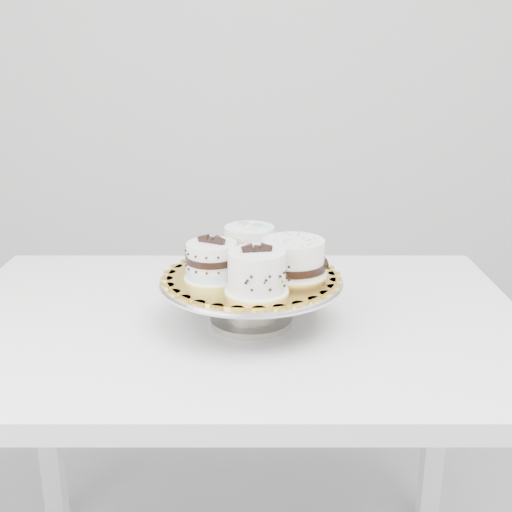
{
  "coord_description": "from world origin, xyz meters",
  "views": [
    {
      "loc": [
        -0.18,
        -0.88,
        1.24
      ],
      "look_at": [
        -0.09,
        0.19,
        0.89
      ],
      "focal_mm": 45.0,
      "sensor_mm": 36.0,
      "label": 1
    }
  ],
  "objects": [
    {
      "name": "cake_board",
      "position": [
        -0.09,
        0.21,
        0.84
      ],
      "size": [
        0.4,
        0.4,
        0.0
      ],
      "primitive_type": "cylinder",
      "rotation": [
        0.0,
        0.0,
        0.42
      ],
      "color": "gold",
      "rests_on": "cake_stand"
    },
    {
      "name": "cake_stand",
      "position": [
        -0.09,
        0.21,
        0.81
      ],
      "size": [
        0.33,
        0.33,
        0.09
      ],
      "color": "gray",
      "rests_on": "table"
    },
    {
      "name": "cake_banded",
      "position": [
        -0.17,
        0.2,
        0.88
      ],
      "size": [
        0.12,
        0.12,
        0.08
      ],
      "rotation": [
        0.0,
        0.0,
        -0.56
      ],
      "color": "white",
      "rests_on": "cake_board"
    },
    {
      "name": "wall_back",
      "position": [
        0.0,
        1.75,
        1.4
      ],
      "size": [
        3.5,
        0.02,
        2.8
      ],
      "primitive_type": "cube",
      "color": "silver",
      "rests_on": "floor"
    },
    {
      "name": "cake_ribbon",
      "position": [
        -0.02,
        0.21,
        0.87
      ],
      "size": [
        0.13,
        0.13,
        0.07
      ],
      "rotation": [
        0.0,
        0.0,
        0.02
      ],
      "color": "white",
      "rests_on": "cake_board"
    },
    {
      "name": "cake_swirl",
      "position": [
        -0.09,
        0.13,
        0.88
      ],
      "size": [
        0.11,
        0.11,
        0.09
      ],
      "rotation": [
        0.0,
        0.0,
        0.07
      ],
      "color": "white",
      "rests_on": "cake_board"
    },
    {
      "name": "table",
      "position": [
        -0.12,
        0.25,
        0.66
      ],
      "size": [
        1.17,
        0.84,
        0.75
      ],
      "rotation": [
        0.0,
        0.0,
        -0.09
      ],
      "color": "white",
      "rests_on": "floor"
    },
    {
      "name": "cake_dots",
      "position": [
        -0.09,
        0.29,
        0.88
      ],
      "size": [
        0.12,
        0.12,
        0.07
      ],
      "rotation": [
        0.0,
        0.0,
        0.26
      ],
      "color": "white",
      "rests_on": "cake_board"
    }
  ]
}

